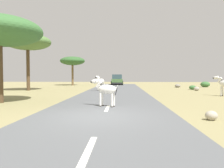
{
  "coord_description": "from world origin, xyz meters",
  "views": [
    {
      "loc": [
        1.01,
        -8.67,
        1.68
      ],
      "look_at": [
        -0.04,
        13.81,
        0.77
      ],
      "focal_mm": 35.23,
      "sensor_mm": 36.0,
      "label": 1
    }
  ],
  "objects_px": {
    "rock_0": "(211,115)",
    "bush_1": "(205,84)",
    "rock_3": "(197,89)",
    "zebra_1": "(106,90)",
    "bush_2": "(193,87)",
    "rock_1": "(178,86)",
    "car_0": "(117,80)",
    "tree_0": "(72,61)",
    "zebra_0": "(101,81)",
    "tree_3": "(28,42)"
  },
  "relations": [
    {
      "from": "bush_1",
      "to": "zebra_1",
      "type": "bearing_deg",
      "value": -122.01
    },
    {
      "from": "bush_2",
      "to": "rock_0",
      "type": "xyz_separation_m",
      "value": [
        -4.82,
        -17.43,
        -0.07
      ]
    },
    {
      "from": "tree_0",
      "to": "bush_1",
      "type": "bearing_deg",
      "value": -11.91
    },
    {
      "from": "tree_0",
      "to": "rock_3",
      "type": "bearing_deg",
      "value": -36.01
    },
    {
      "from": "zebra_0",
      "to": "bush_1",
      "type": "distance_m",
      "value": 16.12
    },
    {
      "from": "rock_1",
      "to": "bush_1",
      "type": "bearing_deg",
      "value": 16.17
    },
    {
      "from": "tree_0",
      "to": "rock_1",
      "type": "height_order",
      "value": "tree_0"
    },
    {
      "from": "bush_2",
      "to": "rock_1",
      "type": "distance_m",
      "value": 4.45
    },
    {
      "from": "bush_1",
      "to": "rock_3",
      "type": "bearing_deg",
      "value": -116.12
    },
    {
      "from": "bush_1",
      "to": "bush_2",
      "type": "relative_size",
      "value": 1.57
    },
    {
      "from": "bush_1",
      "to": "rock_1",
      "type": "xyz_separation_m",
      "value": [
        -4.12,
        -1.19,
        -0.16
      ]
    },
    {
      "from": "car_0",
      "to": "tree_3",
      "type": "bearing_deg",
      "value": 55.27
    },
    {
      "from": "tree_0",
      "to": "rock_3",
      "type": "distance_m",
      "value": 20.18
    },
    {
      "from": "zebra_1",
      "to": "bush_2",
      "type": "distance_m",
      "value": 16.97
    },
    {
      "from": "car_0",
      "to": "rock_3",
      "type": "bearing_deg",
      "value": 121.38
    },
    {
      "from": "tree_3",
      "to": "rock_1",
      "type": "height_order",
      "value": "tree_3"
    },
    {
      "from": "rock_1",
      "to": "rock_3",
      "type": "distance_m",
      "value": 6.32
    },
    {
      "from": "bush_2",
      "to": "bush_1",
      "type": "bearing_deg",
      "value": 58.1
    },
    {
      "from": "zebra_0",
      "to": "zebra_1",
      "type": "height_order",
      "value": "zebra_0"
    },
    {
      "from": "tree_0",
      "to": "tree_3",
      "type": "height_order",
      "value": "tree_3"
    },
    {
      "from": "zebra_0",
      "to": "bush_1",
      "type": "height_order",
      "value": "zebra_0"
    },
    {
      "from": "tree_0",
      "to": "tree_3",
      "type": "xyz_separation_m",
      "value": [
        -2.1,
        -12.09,
        1.26
      ]
    },
    {
      "from": "tree_0",
      "to": "rock_3",
      "type": "height_order",
      "value": "tree_0"
    },
    {
      "from": "bush_2",
      "to": "car_0",
      "type": "bearing_deg",
      "value": 127.41
    },
    {
      "from": "bush_1",
      "to": "rock_1",
      "type": "distance_m",
      "value": 4.29
    },
    {
      "from": "car_0",
      "to": "rock_3",
      "type": "relative_size",
      "value": 7.36
    },
    {
      "from": "bush_1",
      "to": "rock_0",
      "type": "bearing_deg",
      "value": -109.82
    },
    {
      "from": "rock_3",
      "to": "rock_1",
      "type": "bearing_deg",
      "value": 93.99
    },
    {
      "from": "rock_0",
      "to": "rock_3",
      "type": "distance_m",
      "value": 16.21
    },
    {
      "from": "rock_0",
      "to": "rock_1",
      "type": "distance_m",
      "value": 22.23
    },
    {
      "from": "zebra_1",
      "to": "bush_1",
      "type": "xyz_separation_m",
      "value": [
        12.48,
        19.96,
        -0.54
      ]
    },
    {
      "from": "bush_2",
      "to": "zebra_0",
      "type": "bearing_deg",
      "value": -166.37
    },
    {
      "from": "zebra_1",
      "to": "tree_3",
      "type": "xyz_separation_m",
      "value": [
        -9.34,
        12.03,
        4.29
      ]
    },
    {
      "from": "bush_1",
      "to": "rock_3",
      "type": "xyz_separation_m",
      "value": [
        -3.68,
        -7.5,
        -0.16
      ]
    },
    {
      "from": "zebra_0",
      "to": "tree_0",
      "type": "relative_size",
      "value": 0.34
    },
    {
      "from": "zebra_1",
      "to": "rock_0",
      "type": "distance_m",
      "value": 5.24
    },
    {
      "from": "zebra_0",
      "to": "rock_0",
      "type": "height_order",
      "value": "zebra_0"
    },
    {
      "from": "bush_2",
      "to": "tree_3",
      "type": "bearing_deg",
      "value": -172.74
    },
    {
      "from": "zebra_1",
      "to": "rock_3",
      "type": "relative_size",
      "value": 2.5
    },
    {
      "from": "bush_1",
      "to": "rock_3",
      "type": "relative_size",
      "value": 2.17
    },
    {
      "from": "zebra_0",
      "to": "rock_3",
      "type": "distance_m",
      "value": 10.29
    },
    {
      "from": "rock_1",
      "to": "rock_0",
      "type": "bearing_deg",
      "value": -100.85
    },
    {
      "from": "rock_3",
      "to": "tree_3",
      "type": "bearing_deg",
      "value": -178.62
    },
    {
      "from": "tree_0",
      "to": "rock_0",
      "type": "xyz_separation_m",
      "value": [
        11.42,
        -27.19,
        -3.77
      ]
    },
    {
      "from": "zebra_1",
      "to": "tree_3",
      "type": "height_order",
      "value": "tree_3"
    },
    {
      "from": "car_0",
      "to": "rock_1",
      "type": "bearing_deg",
      "value": 137.15
    },
    {
      "from": "car_0",
      "to": "bush_1",
      "type": "distance_m",
      "value": 13.99
    },
    {
      "from": "zebra_1",
      "to": "bush_2",
      "type": "xyz_separation_m",
      "value": [
        9.0,
        14.37,
        -0.68
      ]
    },
    {
      "from": "bush_2",
      "to": "rock_3",
      "type": "xyz_separation_m",
      "value": [
        -0.19,
        -1.9,
        -0.02
      ]
    },
    {
      "from": "rock_0",
      "to": "bush_1",
      "type": "bearing_deg",
      "value": 70.18
    }
  ]
}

